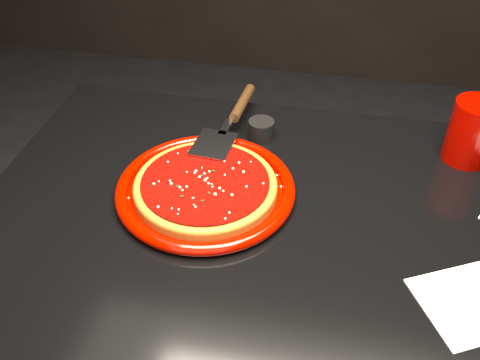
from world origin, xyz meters
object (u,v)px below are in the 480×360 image
pizza_server (230,120)px  plate (206,189)px  cup (472,132)px  table (289,349)px  ramekin (261,130)px

pizza_server → plate: bearing=-87.0°
pizza_server → cup: size_ratio=2.53×
cup → table: bearing=-138.9°
table → pizza_server: bearing=125.8°
pizza_server → cup: (0.49, 0.02, 0.02)m
pizza_server → ramekin: 0.07m
table → ramekin: ramekin is taller
table → ramekin: (-0.11, 0.26, 0.40)m
cup → ramekin: size_ratio=2.35×
pizza_server → ramekin: bearing=13.9°
plate → ramekin: size_ratio=6.13×
plate → cup: 0.54m
plate → pizza_server: bearing=88.1°
pizza_server → ramekin: (0.07, 0.01, -0.02)m
plate → cup: size_ratio=2.61×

